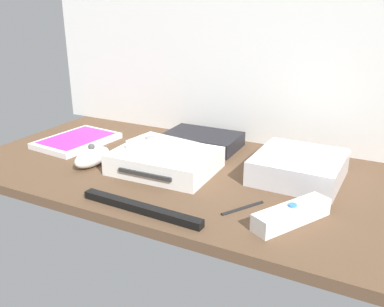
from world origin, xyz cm
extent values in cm
cube|color=brown|center=(0.00, 0.00, -1.00)|extent=(100.00, 48.00, 2.00)
cube|color=white|center=(0.00, 24.60, 32.00)|extent=(110.00, 1.20, 64.00)
cube|color=white|center=(-5.27, -2.26, 2.20)|extent=(21.43, 16.56, 4.40)
cube|color=#2D2D2D|center=(-5.05, -10.46, 2.20)|extent=(12.01, 0.93, 0.80)
cube|color=silver|center=(20.97, 6.35, 2.50)|extent=(17.25, 17.25, 5.00)
cube|color=silver|center=(20.97, 6.35, 5.15)|extent=(16.56, 16.56, 0.30)
cube|color=white|center=(-34.35, 2.69, 0.70)|extent=(15.35, 20.21, 1.40)
cube|color=#B233B2|center=(-34.35, 2.69, 1.48)|extent=(12.66, 17.33, 0.16)
cube|color=black|center=(-4.91, 15.03, 1.70)|extent=(18.17, 12.26, 3.40)
cube|color=#19D833|center=(-4.82, 8.83, 1.70)|extent=(8.00, 0.52, 0.60)
cube|color=white|center=(24.53, -11.89, 1.50)|extent=(10.29, 14.70, 3.00)
cylinder|color=#387FDB|center=(24.53, -11.89, 3.20)|extent=(1.40, 1.40, 0.40)
ellipsoid|color=white|center=(-20.82, -7.26, 2.00)|extent=(4.83, 10.18, 4.00)
sphere|color=#4C4C4C|center=(-20.82, -7.26, 4.40)|extent=(1.40, 1.40, 1.40)
cube|color=white|center=(-5.41, -2.27, 5.40)|extent=(15.38, 9.94, 2.00)
cylinder|color=#99999E|center=(-9.37, -1.71, 6.60)|extent=(2.26, 2.26, 0.40)
cube|color=black|center=(0.50, -20.16, 0.70)|extent=(24.05, 2.63, 1.40)
cylinder|color=black|center=(15.71, -10.99, 0.35)|extent=(5.23, 8.08, 0.70)
camera|label=1|loc=(37.96, -73.04, 34.65)|focal=39.16mm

